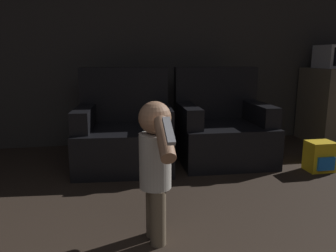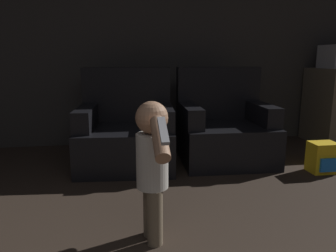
# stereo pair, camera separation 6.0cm
# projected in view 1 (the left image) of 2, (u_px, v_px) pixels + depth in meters

# --- Properties ---
(wall_back) EXTENTS (8.40, 0.05, 2.60)m
(wall_back) POSITION_uv_depth(u_px,v_px,m) (131.00, 37.00, 3.91)
(wall_back) COLOR #33302D
(wall_back) RESTS_ON ground_plane
(armchair_left) EXTENTS (0.98, 0.91, 0.96)m
(armchair_left) POSITION_uv_depth(u_px,v_px,m) (124.00, 133.00, 3.27)
(armchair_left) COLOR black
(armchair_left) RESTS_ON ground_plane
(armchair_right) EXTENTS (0.94, 0.87, 0.96)m
(armchair_right) POSITION_uv_depth(u_px,v_px,m) (222.00, 129.00, 3.45)
(armchair_right) COLOR black
(armchair_right) RESTS_ON ground_plane
(person_toddler) EXTENTS (0.18, 0.57, 0.83)m
(person_toddler) POSITION_uv_depth(u_px,v_px,m) (155.00, 161.00, 1.85)
(person_toddler) COLOR brown
(person_toddler) RESTS_ON ground_plane
(toy_backpack) EXTENTS (0.24, 0.21, 0.29)m
(toy_backpack) POSITION_uv_depth(u_px,v_px,m) (320.00, 156.00, 3.11)
(toy_backpack) COLOR yellow
(toy_backpack) RESTS_ON ground_plane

